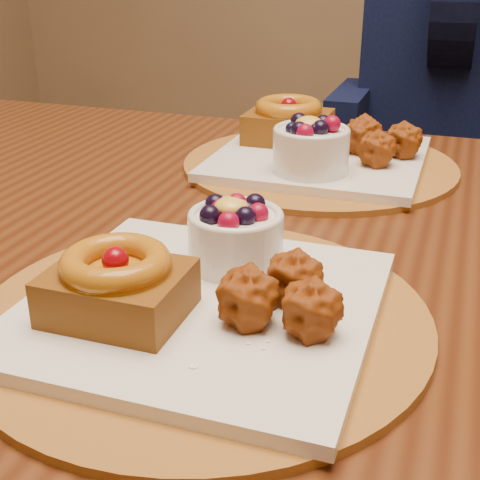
{
  "coord_description": "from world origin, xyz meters",
  "views": [
    {
      "loc": [
        0.14,
        -0.74,
        1.04
      ],
      "look_at": [
        -0.03,
        -0.24,
        0.81
      ],
      "focal_mm": 50.0,
      "sensor_mm": 36.0,
      "label": 1
    }
  ],
  "objects_px": {
    "place_setting_near": "(201,292)",
    "diner": "(453,50)",
    "place_setting_far": "(317,149)",
    "dining_table": "(274,285)",
    "chair_far": "(446,173)"
  },
  "relations": [
    {
      "from": "dining_table",
      "to": "place_setting_far",
      "type": "height_order",
      "value": "place_setting_far"
    },
    {
      "from": "place_setting_near",
      "to": "place_setting_far",
      "type": "relative_size",
      "value": 1.0
    },
    {
      "from": "place_setting_near",
      "to": "place_setting_far",
      "type": "xyz_separation_m",
      "value": [
        -0.0,
        0.43,
        0.0
      ]
    },
    {
      "from": "place_setting_far",
      "to": "diner",
      "type": "relative_size",
      "value": 0.49
    },
    {
      "from": "place_setting_near",
      "to": "diner",
      "type": "distance_m",
      "value": 1.17
    },
    {
      "from": "diner",
      "to": "place_setting_near",
      "type": "bearing_deg",
      "value": -110.84
    },
    {
      "from": "place_setting_near",
      "to": "chair_far",
      "type": "bearing_deg",
      "value": 82.48
    },
    {
      "from": "place_setting_far",
      "to": "chair_far",
      "type": "bearing_deg",
      "value": 78.35
    },
    {
      "from": "place_setting_far",
      "to": "dining_table",
      "type": "bearing_deg",
      "value": -89.06
    },
    {
      "from": "diner",
      "to": "dining_table",
      "type": "bearing_deg",
      "value": -112.25
    },
    {
      "from": "chair_far",
      "to": "diner",
      "type": "bearing_deg",
      "value": -87.54
    },
    {
      "from": "dining_table",
      "to": "place_setting_far",
      "type": "relative_size",
      "value": 4.21
    },
    {
      "from": "diner",
      "to": "place_setting_far",
      "type": "bearing_deg",
      "value": -114.89
    },
    {
      "from": "chair_far",
      "to": "place_setting_far",
      "type": "bearing_deg",
      "value": -77.15
    },
    {
      "from": "place_setting_near",
      "to": "chair_far",
      "type": "relative_size",
      "value": 0.4
    }
  ]
}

